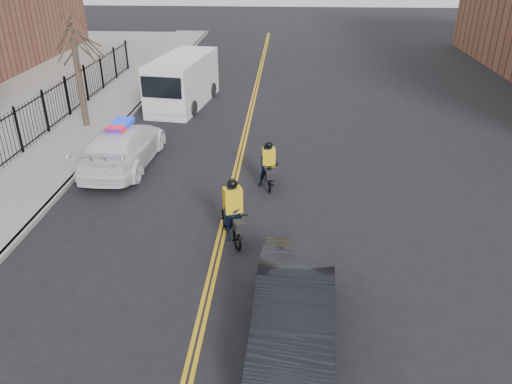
{
  "coord_description": "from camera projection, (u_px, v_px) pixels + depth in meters",
  "views": [
    {
      "loc": [
        1.84,
        -12.08,
        7.97
      ],
      "look_at": [
        1.03,
        1.13,
        1.3
      ],
      "focal_mm": 35.0,
      "sensor_mm": 36.0,
      "label": 1
    }
  ],
  "objects": [
    {
      "name": "cargo_van",
      "position": [
        182.0,
        82.0,
        26.5
      ],
      "size": [
        3.05,
        6.36,
        2.56
      ],
      "rotation": [
        0.0,
        0.0,
        -0.14
      ],
      "color": "white",
      "rests_on": "ground"
    },
    {
      "name": "ground",
      "position": [
        218.0,
        248.0,
        14.46
      ],
      "size": [
        120.0,
        120.0,
        0.0
      ],
      "primitive_type": "plane",
      "color": "black",
      "rests_on": "ground"
    },
    {
      "name": "street_tree",
      "position": [
        75.0,
        53.0,
        22.2
      ],
      "size": [
        3.2,
        3.2,
        4.8
      ],
      "color": "#35291F",
      "rests_on": "sidewalk"
    },
    {
      "name": "sidewalk",
      "position": [
        73.0,
        141.0,
        21.97
      ],
      "size": [
        3.0,
        60.0,
        0.15
      ],
      "primitive_type": "cube",
      "color": "gray",
      "rests_on": "ground"
    },
    {
      "name": "curb",
      "position": [
        106.0,
        142.0,
        21.89
      ],
      "size": [
        0.2,
        60.0,
        0.15
      ],
      "primitive_type": "cube",
      "color": "gray",
      "rests_on": "ground"
    },
    {
      "name": "iron_fence",
      "position": [
        36.0,
        121.0,
        21.64
      ],
      "size": [
        0.12,
        28.0,
        2.0
      ],
      "primitive_type": null,
      "color": "black",
      "rests_on": "ground"
    },
    {
      "name": "cyclist_far",
      "position": [
        269.0,
        169.0,
        17.84
      ],
      "size": [
        0.85,
        1.75,
        1.72
      ],
      "rotation": [
        0.0,
        0.0,
        0.15
      ],
      "color": "black",
      "rests_on": "ground"
    },
    {
      "name": "police_cruiser",
      "position": [
        123.0,
        146.0,
        19.46
      ],
      "size": [
        2.39,
        5.61,
        1.77
      ],
      "rotation": [
        0.0,
        0.0,
        3.12
      ],
      "color": "white",
      "rests_on": "ground"
    },
    {
      "name": "center_line_left",
      "position": [
        240.0,
        147.0,
        21.59
      ],
      "size": [
        0.1,
        60.0,
        0.01
      ],
      "primitive_type": "cube",
      "color": "gold",
      "rests_on": "ground"
    },
    {
      "name": "dark_sedan",
      "position": [
        294.0,
        310.0,
        10.83
      ],
      "size": [
        1.95,
        4.93,
        1.6
      ],
      "primitive_type": "imported",
      "rotation": [
        0.0,
        0.0,
        -0.05
      ],
      "color": "black",
      "rests_on": "ground"
    },
    {
      "name": "cyclist_near",
      "position": [
        233.0,
        219.0,
        14.65
      ],
      "size": [
        1.39,
        2.11,
        1.96
      ],
      "rotation": [
        0.0,
        0.0,
        0.38
      ],
      "color": "black",
      "rests_on": "ground"
    },
    {
      "name": "center_line_right",
      "position": [
        244.0,
        147.0,
        21.58
      ],
      "size": [
        0.1,
        60.0,
        0.01
      ],
      "primitive_type": "cube",
      "color": "gold",
      "rests_on": "ground"
    }
  ]
}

